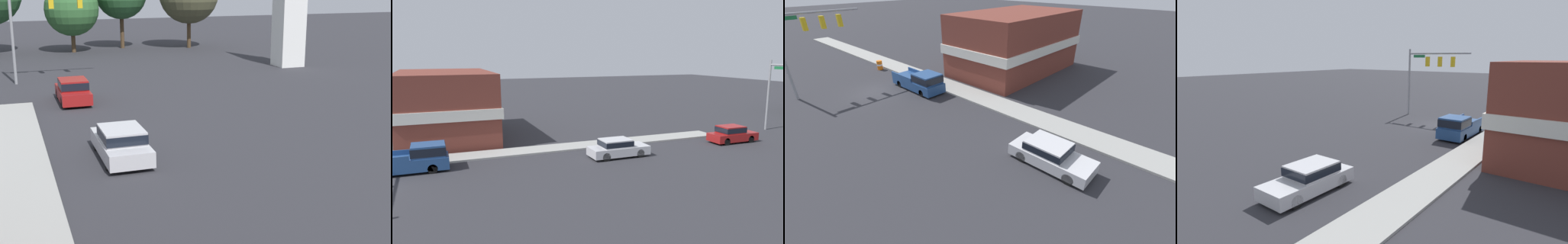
# 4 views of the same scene
# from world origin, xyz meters

# --- Properties ---
(ground_plane) EXTENTS (200.00, 200.00, 0.00)m
(ground_plane) POSITION_xyz_m (0.00, 0.00, 0.00)
(ground_plane) COLOR #2D2D33
(sidewalk_curb) EXTENTS (2.40, 60.00, 0.14)m
(sidewalk_curb) POSITION_xyz_m (-5.70, 0.00, 0.07)
(sidewalk_curb) COLOR #9E9E99
(sidewalk_curb) RESTS_ON ground
(near_signal_assembly) EXTENTS (7.12, 0.49, 7.47)m
(near_signal_assembly) POSITION_xyz_m (3.13, -3.42, 5.49)
(near_signal_assembly) COLOR gray
(near_signal_assembly) RESTS_ON ground
(car_lead) EXTENTS (1.92, 4.72, 1.44)m
(car_lead) POSITION_xyz_m (-1.42, 17.78, 0.75)
(car_lead) COLOR black
(car_lead) RESTS_ON ground
(pickup_truck_parked) EXTENTS (2.04, 5.75, 1.87)m
(pickup_truck_parked) POSITION_xyz_m (-3.28, 3.06, 0.92)
(pickup_truck_parked) COLOR black
(pickup_truck_parked) RESTS_ON ground
(construction_barrel) EXTENTS (0.64, 0.64, 1.04)m
(construction_barrel) POSITION_xyz_m (-3.90, -5.95, 0.53)
(construction_barrel) COLOR orange
(construction_barrel) RESTS_ON ground
(corner_brick_building) EXTENTS (14.28, 8.67, 6.36)m
(corner_brick_building) POSITION_xyz_m (-14.39, 5.71, 3.16)
(corner_brick_building) COLOR brown
(corner_brick_building) RESTS_ON ground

